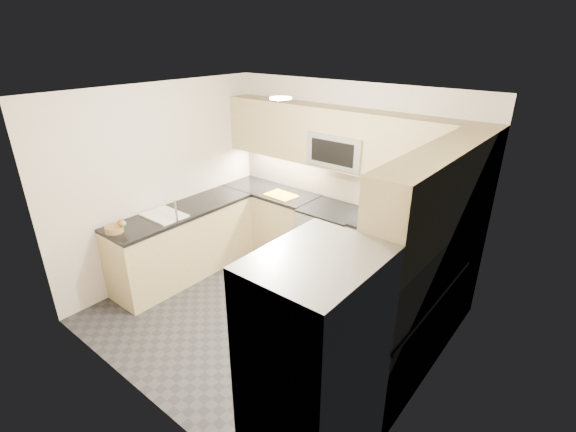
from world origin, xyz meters
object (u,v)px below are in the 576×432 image
object	(u,v)px
microwave	(341,149)
fruit_basket	(114,229)
gas_range	(331,242)
refrigerator	(315,371)
cutting_board	(281,195)
utensil_bowl	(462,242)

from	to	relation	value
microwave	fruit_basket	distance (m)	2.86
fruit_basket	microwave	bearing A→B (deg)	55.66
fruit_basket	gas_range	bearing A→B (deg)	54.14
microwave	refrigerator	size ratio (longest dim) A/B	0.42
microwave	cutting_board	size ratio (longest dim) A/B	1.77
microwave	refrigerator	bearing A→B (deg)	-60.38
gas_range	microwave	bearing A→B (deg)	90.00
gas_range	microwave	distance (m)	1.25
microwave	fruit_basket	bearing A→B (deg)	-124.34
gas_range	fruit_basket	size ratio (longest dim) A/B	4.43
refrigerator	utensil_bowl	size ratio (longest dim) A/B	7.50
microwave	utensil_bowl	size ratio (longest dim) A/B	3.17
utensil_bowl	fruit_basket	size ratio (longest dim) A/B	1.17
cutting_board	fruit_basket	world-z (taller)	fruit_basket
gas_range	cutting_board	xyz separation A→B (m)	(-0.82, -0.07, 0.49)
gas_range	utensil_bowl	xyz separation A→B (m)	(1.65, -0.06, 0.55)
refrigerator	cutting_board	bearing A→B (deg)	133.90
gas_range	utensil_bowl	world-z (taller)	utensil_bowl
gas_range	fruit_basket	world-z (taller)	fruit_basket
gas_range	fruit_basket	xyz separation A→B (m)	(-1.56, -2.16, 0.52)
gas_range	microwave	size ratio (longest dim) A/B	1.20
gas_range	cutting_board	world-z (taller)	cutting_board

